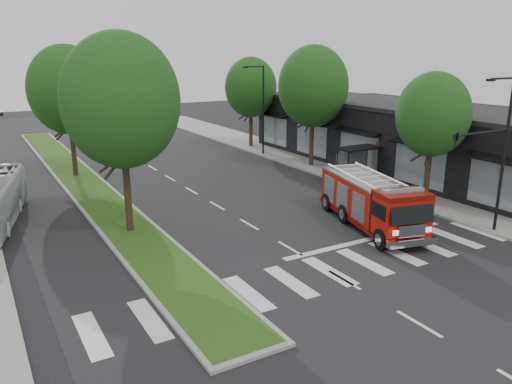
{
  "coord_description": "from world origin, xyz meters",
  "views": [
    {
      "loc": [
        -12.65,
        -18.47,
        9.09
      ],
      "look_at": [
        0.42,
        3.97,
        1.8
      ],
      "focal_mm": 35.0,
      "sensor_mm": 36.0,
      "label": 1
    }
  ],
  "objects": [
    {
      "name": "storefront_row",
      "position": [
        17.0,
        10.0,
        2.5
      ],
      "size": [
        8.0,
        30.0,
        5.0
      ],
      "primitive_type": "cube",
      "color": "black",
      "rests_on": "ground"
    },
    {
      "name": "ground",
      "position": [
        0.0,
        0.0,
        0.0
      ],
      "size": [
        140.0,
        140.0,
        0.0
      ],
      "primitive_type": "plane",
      "color": "black",
      "rests_on": "ground"
    },
    {
      "name": "tree_right_mid",
      "position": [
        11.5,
        14.0,
        6.49
      ],
      "size": [
        5.6,
        5.6,
        9.72
      ],
      "color": "black",
      "rests_on": "ground"
    },
    {
      "name": "streetlight_right_far",
      "position": [
        10.35,
        20.0,
        4.48
      ],
      "size": [
        2.11,
        0.2,
        8.0
      ],
      "color": "black",
      "rests_on": "ground"
    },
    {
      "name": "tree_median_near",
      "position": [
        -6.0,
        6.0,
        6.81
      ],
      "size": [
        5.8,
        5.8,
        10.16
      ],
      "color": "black",
      "rests_on": "ground"
    },
    {
      "name": "median",
      "position": [
        -6.0,
        18.0,
        0.08
      ],
      "size": [
        3.0,
        50.0,
        0.15
      ],
      "color": "gray",
      "rests_on": "ground"
    },
    {
      "name": "streetlight_right_near",
      "position": [
        9.61,
        -3.5,
        4.67
      ],
      "size": [
        4.08,
        0.22,
        8.0
      ],
      "color": "black",
      "rests_on": "ground"
    },
    {
      "name": "fire_engine",
      "position": [
        5.53,
        0.49,
        1.38
      ],
      "size": [
        4.46,
        8.65,
        2.88
      ],
      "rotation": [
        0.0,
        0.0,
        -0.25
      ],
      "color": "#670B05",
      "rests_on": "ground"
    },
    {
      "name": "tree_right_near",
      "position": [
        11.5,
        2.0,
        5.51
      ],
      "size": [
        4.4,
        4.4,
        8.05
      ],
      "color": "black",
      "rests_on": "ground"
    },
    {
      "name": "tree_median_far",
      "position": [
        -6.0,
        20.0,
        6.49
      ],
      "size": [
        5.6,
        5.6,
        9.72
      ],
      "color": "black",
      "rests_on": "ground"
    },
    {
      "name": "bus_shelter",
      "position": [
        11.2,
        8.15,
        2.04
      ],
      "size": [
        3.2,
        1.6,
        2.61
      ],
      "color": "black",
      "rests_on": "ground"
    },
    {
      "name": "tree_right_far",
      "position": [
        11.5,
        24.0,
        5.84
      ],
      "size": [
        5.0,
        5.0,
        8.73
      ],
      "color": "black",
      "rests_on": "ground"
    },
    {
      "name": "sidewalk_right",
      "position": [
        12.5,
        10.0,
        0.07
      ],
      "size": [
        5.0,
        80.0,
        0.15
      ],
      "primitive_type": "cube",
      "color": "gray",
      "rests_on": "ground"
    }
  ]
}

